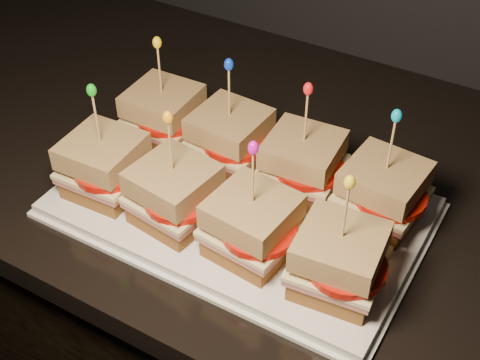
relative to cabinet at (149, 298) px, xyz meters
The scene contains 60 objects.
cabinet is the anchor object (origin of this frame).
granite_slab 0.46m from the cabinet, ahead, with size 2.46×0.68×0.04m, color black.
platter 0.58m from the cabinet, 22.67° to the right, with size 0.46×0.28×0.02m, color white.
platter_rim 0.57m from the cabinet, 22.67° to the right, with size 0.47×0.29×0.01m, color white.
sandwich_0_bread_bot 0.53m from the cabinet, 23.74° to the right, with size 0.09×0.09×0.02m, color #5E3212.
sandwich_0_ham 0.54m from the cabinet, 23.74° to the right, with size 0.10×0.09×0.01m, color #B54D51.
sandwich_0_cheese 0.55m from the cabinet, 23.74° to the right, with size 0.10×0.10×0.01m, color #F6E8A3.
sandwich_0_tomato 0.56m from the cabinet, 23.99° to the right, with size 0.09×0.09×0.01m, color red.
sandwich_0_bread_top 0.58m from the cabinet, 23.74° to the right, with size 0.09×0.09×0.03m, color brown.
sandwich_0_pick 0.62m from the cabinet, 23.74° to the right, with size 0.00×0.00×0.09m, color tan.
sandwich_0_frill 0.66m from the cabinet, 23.74° to the right, with size 0.01×0.01×0.02m, color yellow.
sandwich_1_bread_bot 0.56m from the cabinet, 13.19° to the right, with size 0.09×0.09×0.02m, color #5E3212.
sandwich_1_ham 0.58m from the cabinet, 13.19° to the right, with size 0.10×0.09×0.01m, color #B54D51.
sandwich_1_cheese 0.58m from the cabinet, 13.19° to the right, with size 0.10×0.10×0.01m, color #F6E8A3.
sandwich_1_tomato 0.60m from the cabinet, 13.90° to the right, with size 0.09×0.09×0.01m, color red.
sandwich_1_bread_top 0.61m from the cabinet, 13.19° to the right, with size 0.09×0.09×0.03m, color brown.
sandwich_1_pick 0.65m from the cabinet, 13.19° to the right, with size 0.00×0.00×0.09m, color tan.
sandwich_1_frill 0.69m from the cabinet, 13.19° to the right, with size 0.01×0.01×0.02m, color #0D35D0.
sandwich_2_bread_bot 0.62m from the cabinet, ahead, with size 0.09×0.09×0.02m, color #5E3212.
sandwich_2_ham 0.63m from the cabinet, ahead, with size 0.10×0.09×0.01m, color #B54D51.
sandwich_2_cheese 0.63m from the cabinet, ahead, with size 0.10×0.10×0.01m, color #F6E8A3.
sandwich_2_tomato 0.65m from the cabinet, ahead, with size 0.09×0.09×0.01m, color red.
sandwich_2_bread_top 0.66m from the cabinet, ahead, with size 0.09×0.09×0.03m, color brown.
sandwich_2_pick 0.70m from the cabinet, ahead, with size 0.00×0.00×0.09m, color tan.
sandwich_2_frill 0.74m from the cabinet, ahead, with size 0.01×0.01×0.02m, color red.
sandwich_3_bread_bot 0.68m from the cabinet, ahead, with size 0.09×0.09×0.02m, color #5E3212.
sandwich_3_ham 0.69m from the cabinet, ahead, with size 0.10×0.09×0.01m, color #B54D51.
sandwich_3_cheese 0.70m from the cabinet, ahead, with size 0.10×0.10×0.01m, color #F6E8A3.
sandwich_3_tomato 0.71m from the cabinet, ahead, with size 0.09×0.09×0.01m, color red.
sandwich_3_bread_top 0.72m from the cabinet, ahead, with size 0.09×0.09×0.03m, color brown.
sandwich_3_pick 0.76m from the cabinet, ahead, with size 0.00×0.00×0.09m, color tan.
sandwich_3_frill 0.79m from the cabinet, ahead, with size 0.01×0.01×0.02m, color #089CBC.
sandwich_4_bread_bot 0.56m from the cabinet, 56.20° to the right, with size 0.09×0.09×0.02m, color #5E3212.
sandwich_4_ham 0.57m from the cabinet, 56.20° to the right, with size 0.10×0.09×0.01m, color #B54D51.
sandwich_4_cheese 0.58m from the cabinet, 56.20° to the right, with size 0.10×0.10×0.01m, color #F6E8A3.
sandwich_4_tomato 0.59m from the cabinet, 54.58° to the right, with size 0.09×0.09×0.01m, color red.
sandwich_4_bread_top 0.60m from the cabinet, 56.20° to the right, with size 0.09×0.09×0.03m, color brown.
sandwich_4_pick 0.64m from the cabinet, 56.20° to the right, with size 0.00×0.00×0.09m, color tan.
sandwich_4_frill 0.69m from the cabinet, 56.20° to the right, with size 0.01×0.01×0.02m, color #17A61C.
sandwich_5_bread_bot 0.59m from the cabinet, 38.53° to the right, with size 0.09×0.09×0.02m, color #5E3212.
sandwich_5_ham 0.60m from the cabinet, 38.53° to the right, with size 0.10×0.09×0.01m, color #B54D51.
sandwich_5_cheese 0.61m from the cabinet, 38.53° to the right, with size 0.10×0.10×0.01m, color #F6E8A3.
sandwich_5_tomato 0.62m from the cabinet, 38.02° to the right, with size 0.09×0.09×0.01m, color red.
sandwich_5_bread_top 0.63m from the cabinet, 38.53° to the right, with size 0.09×0.09×0.03m, color brown.
sandwich_5_pick 0.67m from the cabinet, 38.53° to the right, with size 0.00×0.00×0.09m, color tan.
sandwich_5_frill 0.71m from the cabinet, 38.53° to the right, with size 0.01×0.01×0.02m, color #FC9F17.
sandwich_6_bread_bot 0.64m from the cabinet, 28.49° to the right, with size 0.09×0.09×0.02m, color #5E3212.
sandwich_6_ham 0.65m from the cabinet, 28.49° to the right, with size 0.10×0.09×0.01m, color #B54D51.
sandwich_6_cheese 0.66m from the cabinet, 28.49° to the right, with size 0.10×0.10×0.01m, color #F6E8A3.
sandwich_6_tomato 0.67m from the cabinet, 28.43° to the right, with size 0.09×0.09×0.01m, color red.
sandwich_6_bread_top 0.68m from the cabinet, 28.49° to the right, with size 0.09×0.09×0.03m, color brown.
sandwich_6_pick 0.72m from the cabinet, 28.49° to the right, with size 0.00×0.00×0.09m, color tan.
sandwich_6_frill 0.76m from the cabinet, 28.49° to the right, with size 0.01×0.01×0.02m, color #D611B0.
sandwich_7_bread_bot 0.70m from the cabinet, 22.38° to the right, with size 0.09×0.09×0.02m, color #5E3212.
sandwich_7_ham 0.72m from the cabinet, 22.38° to the right, with size 0.10×0.09×0.01m, color #B54D51.
sandwich_7_cheese 0.72m from the cabinet, 22.38° to the right, with size 0.10×0.10×0.01m, color #F6E8A3.
sandwich_7_tomato 0.74m from the cabinet, 22.49° to the right, with size 0.09×0.09×0.01m, color red.
sandwich_7_bread_top 0.74m from the cabinet, 22.38° to the right, with size 0.09×0.09×0.03m, color brown.
sandwich_7_pick 0.78m from the cabinet, 22.38° to the right, with size 0.00×0.00×0.09m, color tan.
sandwich_7_frill 0.81m from the cabinet, 22.38° to the right, with size 0.01×0.01×0.02m, color yellow.
Camera 1 is at (0.82, 1.00, 1.52)m, focal length 50.00 mm.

